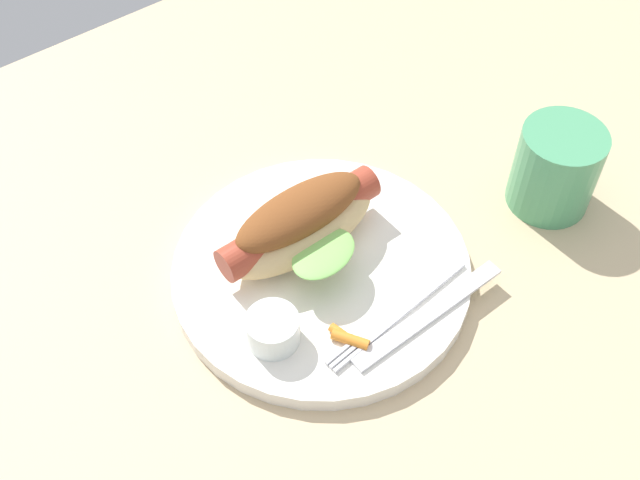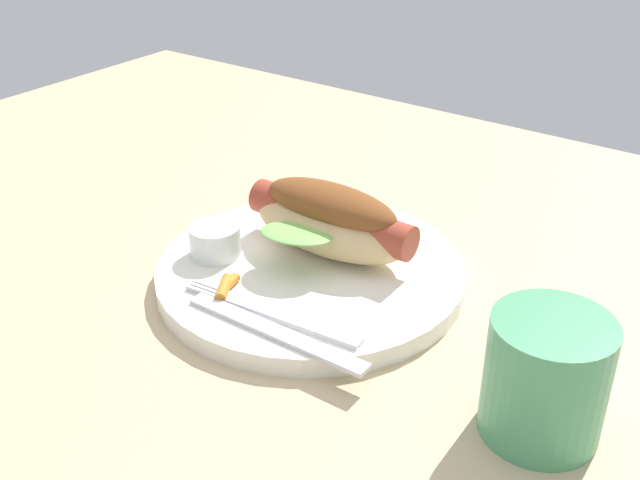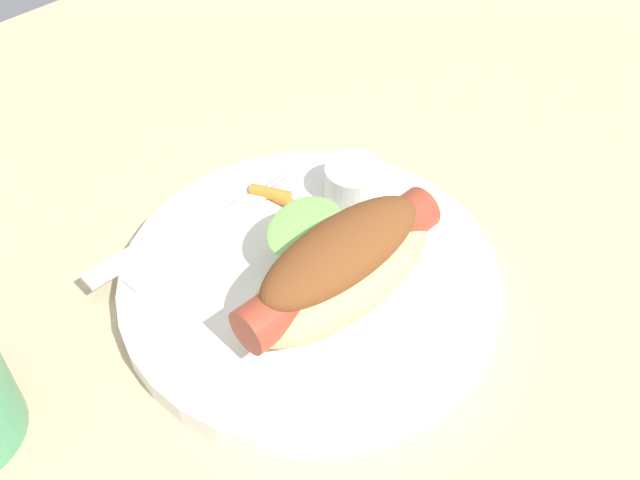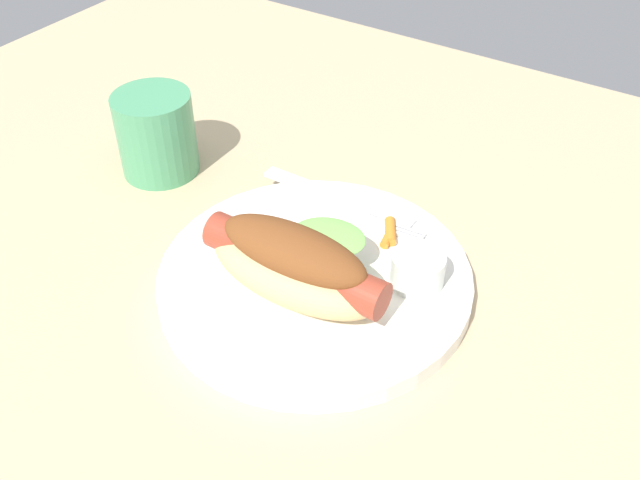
{
  "view_description": "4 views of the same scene",
  "coord_description": "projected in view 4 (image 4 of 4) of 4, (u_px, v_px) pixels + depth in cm",
  "views": [
    {
      "loc": [
        -23.27,
        -29.76,
        54.39
      ],
      "look_at": [
        0.78,
        0.98,
        6.06
      ],
      "focal_mm": 44.16,
      "sensor_mm": 36.0,
      "label": 1
    },
    {
      "loc": [
        33.67,
        -41.99,
        34.01
      ],
      "look_at": [
        2.84,
        0.86,
        4.69
      ],
      "focal_mm": 43.31,
      "sensor_mm": 36.0,
      "label": 2
    },
    {
      "loc": [
        23.51,
        26.14,
        39.0
      ],
      "look_at": [
        0.61,
        1.74,
        4.33
      ],
      "focal_mm": 42.48,
      "sensor_mm": 36.0,
      "label": 3
    },
    {
      "loc": [
        -21.89,
        36.68,
        40.39
      ],
      "look_at": [
        0.67,
        1.88,
        5.47
      ],
      "focal_mm": 40.15,
      "sensor_mm": 36.0,
      "label": 4
    }
  ],
  "objects": [
    {
      "name": "drinking_cup",
      "position": [
        156.0,
        134.0,
        0.68
      ],
      "size": [
        7.49,
        7.49,
        8.11
      ],
      "primitive_type": "cylinder",
      "color": "#4C9E6B",
      "rests_on": "ground_plane"
    },
    {
      "name": "hot_dog",
      "position": [
        295.0,
        264.0,
        0.54
      ],
      "size": [
        15.24,
        9.91,
        5.97
      ],
      "rotation": [
        0.0,
        0.0,
        3.15
      ],
      "color": "#DBB77A",
      "rests_on": "plate"
    },
    {
      "name": "carrot_garnish",
      "position": [
        389.0,
        233.0,
        0.6
      ],
      "size": [
        2.28,
        3.47,
        0.89
      ],
      "color": "orange",
      "rests_on": "plate"
    },
    {
      "name": "plate",
      "position": [
        315.0,
        279.0,
        0.58
      ],
      "size": [
        25.23,
        25.23,
        1.6
      ],
      "primitive_type": "cylinder",
      "color": "white",
      "rests_on": "ground_plane"
    },
    {
      "name": "ground_plane",
      "position": [
        339.0,
        289.0,
        0.59
      ],
      "size": [
        120.0,
        90.0,
        1.8
      ],
      "primitive_type": "cube",
      "color": "tan"
    },
    {
      "name": "sauce_ramekin",
      "position": [
        418.0,
        270.0,
        0.55
      ],
      "size": [
        4.21,
        4.21,
        2.67
      ],
      "primitive_type": "cylinder",
      "color": "white",
      "rests_on": "plate"
    },
    {
      "name": "knife",
      "position": [
        337.0,
        197.0,
        0.65
      ],
      "size": [
        15.29,
        1.52,
        0.36
      ],
      "primitive_type": "cube",
      "rotation": [
        0.0,
        0.0,
        3.15
      ],
      "color": "silver",
      "rests_on": "plate"
    },
    {
      "name": "fork",
      "position": [
        340.0,
        212.0,
        0.63
      ],
      "size": [
        15.08,
        2.45,
        0.4
      ],
      "rotation": [
        0.0,
        0.0,
        3.23
      ],
      "color": "silver",
      "rests_on": "plate"
    }
  ]
}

